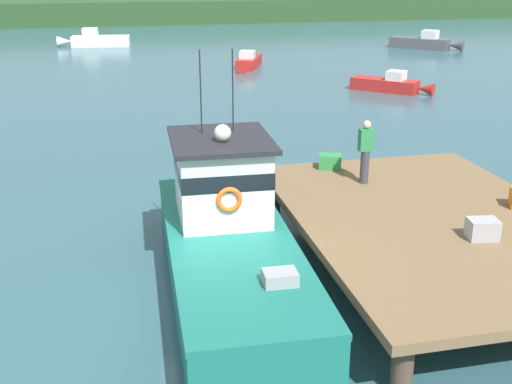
% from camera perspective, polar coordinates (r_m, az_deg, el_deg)
% --- Properties ---
extents(ground_plane, '(200.00, 200.00, 0.00)m').
position_cam_1_polar(ground_plane, '(13.83, -3.09, -8.54)').
color(ground_plane, '#2D5660').
extents(dock, '(6.00, 9.00, 1.20)m').
position_cam_1_polar(dock, '(14.84, 15.42, -2.63)').
color(dock, '#4C3D2D').
rests_on(dock, ground).
extents(main_fishing_boat, '(2.83, 9.86, 4.80)m').
position_cam_1_polar(main_fishing_boat, '(13.86, -2.63, -3.81)').
color(main_fishing_boat, '#196B5B').
rests_on(main_fishing_boat, ground).
extents(crate_single_by_cleat, '(0.66, 0.52, 0.42)m').
position_cam_1_polar(crate_single_by_cleat, '(13.91, 19.45, -3.12)').
color(crate_single_by_cleat, '#9E9EA3').
rests_on(crate_single_by_cleat, dock).
extents(crate_stack_near_edge, '(0.71, 0.61, 0.39)m').
position_cam_1_polar(crate_stack_near_edge, '(17.65, 6.59, 2.70)').
color(crate_stack_near_edge, '#2D8442').
rests_on(crate_stack_near_edge, dock).
extents(deckhand_by_the_boat, '(0.36, 0.22, 1.63)m').
position_cam_1_polar(deckhand_by_the_boat, '(16.41, 9.69, 3.64)').
color(deckhand_by_the_boat, '#383842').
rests_on(deckhand_by_the_boat, dock).
extents(moored_boat_off_the_point, '(2.51, 4.44, 1.13)m').
position_cam_1_polar(moored_boat_off_the_point, '(42.05, -0.70, 11.47)').
color(moored_boat_off_the_point, red).
rests_on(moored_boat_off_the_point, ground).
extents(moored_boat_far_right, '(5.75, 2.00, 1.44)m').
position_cam_1_polar(moored_boat_far_right, '(54.33, -14.03, 12.94)').
color(moored_boat_far_right, white).
rests_on(moored_boat_far_right, ground).
extents(moored_boat_far_left, '(4.87, 4.68, 1.43)m').
position_cam_1_polar(moored_boat_far_left, '(52.92, 14.72, 12.71)').
color(moored_boat_far_left, '#4C4C51').
rests_on(moored_boat_far_left, ground).
extents(moored_boat_mid_harbor, '(3.75, 3.69, 1.12)m').
position_cam_1_polar(moored_boat_mid_harbor, '(35.03, 11.81, 9.33)').
color(moored_boat_mid_harbor, red).
rests_on(moored_boat_mid_harbor, ground).
extents(mooring_buoy_inshore, '(0.38, 0.38, 0.38)m').
position_cam_1_polar(mooring_buoy_inshore, '(25.34, 10.01, 5.01)').
color(mooring_buoy_inshore, red).
rests_on(mooring_buoy_inshore, ground).
extents(far_shoreline, '(120.00, 8.00, 2.40)m').
position_cam_1_polar(far_shoreline, '(74.21, -11.73, 15.39)').
color(far_shoreline, '#284723').
rests_on(far_shoreline, ground).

